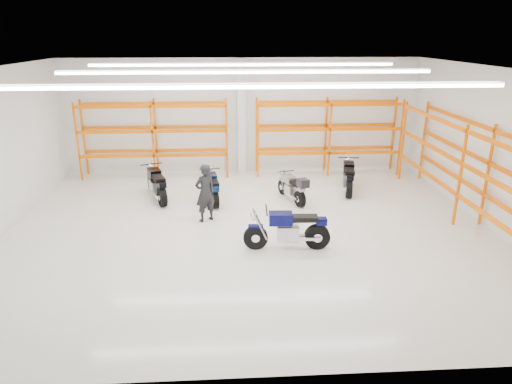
{
  "coord_description": "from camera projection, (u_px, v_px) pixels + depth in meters",
  "views": [
    {
      "loc": [
        -0.51,
        -12.08,
        5.37
      ],
      "look_at": [
        0.25,
        0.5,
        0.98
      ],
      "focal_mm": 32.0,
      "sensor_mm": 36.0,
      "label": 1
    }
  ],
  "objects": [
    {
      "name": "structural_column",
      "position": [
        242.0,
        117.0,
        17.93
      ],
      "size": [
        0.32,
        0.32,
        4.5
      ],
      "primitive_type": "cube",
      "color": "white",
      "rests_on": "ground"
    },
    {
      "name": "motorcycle_back_b",
      "position": [
        213.0,
        188.0,
        15.23
      ],
      "size": [
        0.67,
        2.03,
        1.0
      ],
      "color": "black",
      "rests_on": "ground"
    },
    {
      "name": "motorcycle_back_a",
      "position": [
        157.0,
        185.0,
        15.4
      ],
      "size": [
        1.06,
        2.17,
        1.12
      ],
      "color": "black",
      "rests_on": "ground"
    },
    {
      "name": "motorcycle_back_c",
      "position": [
        293.0,
        188.0,
        15.2
      ],
      "size": [
        0.91,
        1.9,
        1.0
      ],
      "color": "black",
      "rests_on": "ground"
    },
    {
      "name": "pallet_racking_back_right",
      "position": [
        328.0,
        130.0,
        17.96
      ],
      "size": [
        5.67,
        0.87,
        3.0
      ],
      "color": "#FF6900",
      "rests_on": "ground"
    },
    {
      "name": "ground",
      "position": [
        248.0,
        230.0,
        13.19
      ],
      "size": [
        14.0,
        14.0,
        0.0
      ],
      "primitive_type": "plane",
      "color": "silver",
      "rests_on": "ground"
    },
    {
      "name": "motorcycle_back_d",
      "position": [
        348.0,
        178.0,
        16.21
      ],
      "size": [
        0.86,
        2.24,
        1.11
      ],
      "color": "black",
      "rests_on": "ground"
    },
    {
      "name": "room_shell",
      "position": [
        248.0,
        116.0,
        12.13
      ],
      "size": [
        14.02,
        12.02,
        4.51
      ],
      "color": "white",
      "rests_on": "ground"
    },
    {
      "name": "motorcycle_main",
      "position": [
        291.0,
        230.0,
        11.86
      ],
      "size": [
        2.28,
        0.75,
        1.12
      ],
      "color": "black",
      "rests_on": "ground"
    },
    {
      "name": "pallet_racking_side",
      "position": [
        476.0,
        166.0,
        12.96
      ],
      "size": [
        0.87,
        9.07,
        3.0
      ],
      "color": "#FF6900",
      "rests_on": "ground"
    },
    {
      "name": "pallet_racking_back_left",
      "position": [
        154.0,
        132.0,
        17.57
      ],
      "size": [
        5.67,
        0.87,
        3.0
      ],
      "color": "#FF6900",
      "rests_on": "ground"
    },
    {
      "name": "standing_man",
      "position": [
        205.0,
        193.0,
        13.55
      ],
      "size": [
        0.77,
        0.71,
        1.77
      ],
      "primitive_type": "imported",
      "rotation": [
        0.0,
        0.0,
        3.71
      ],
      "color": "black",
      "rests_on": "ground"
    }
  ]
}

